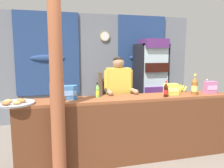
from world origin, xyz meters
The scene contains 17 objects.
ground_plane centered at (0.00, 1.09, 0.00)m, with size 7.11×7.11×0.00m, color slate.
back_wall_curtained centered at (-0.02, 2.78, 1.32)m, with size 4.75×0.22×2.55m.
stall_counter centered at (0.04, 0.44, 0.59)m, with size 3.22×0.46×0.97m.
timber_post centered at (-1.00, 0.19, 1.21)m, with size 0.19×0.17×2.52m.
drink_fridge centered at (1.14, 2.19, 1.06)m, with size 0.66×0.70×1.94m.
bottle_shelf_rack centered at (0.22, 2.50, 0.61)m, with size 0.48×0.28×1.18m.
plastic_lawn_chair centered at (-0.95, 1.78, 0.49)m, with size 0.61×0.61×0.86m.
shopkeeper centered at (0.00, 0.97, 0.98)m, with size 0.50×0.42×1.56m.
soda_bottle_iced_tea centered at (1.09, 0.45, 1.11)m, with size 0.10×0.10×0.33m.
soda_bottle_cola centered at (0.57, 0.41, 1.07)m, with size 0.06×0.06×0.24m.
soda_bottle_lime_soda centered at (-0.42, 0.64, 1.06)m, with size 0.06×0.06×0.22m.
soda_bottle_orange_soda centered at (1.52, 0.71, 1.06)m, with size 0.06×0.06×0.21m.
snack_box_biscuit centered at (-0.84, 0.58, 1.07)m, with size 0.24×0.13×0.20m.
snack_box_wafer centered at (1.41, 0.49, 1.07)m, with size 0.19×0.11×0.20m.
snack_box_instant_noodle centered at (0.74, 0.55, 1.06)m, with size 0.20×0.15×0.17m.
pastry_tray centered at (-1.51, 0.44, 0.99)m, with size 0.45×0.45×0.07m.
banana_bunch centered at (1.01, 0.71, 1.03)m, with size 0.27×0.06×0.16m.
Camera 1 is at (-1.00, -2.47, 1.61)m, focal length 34.70 mm.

